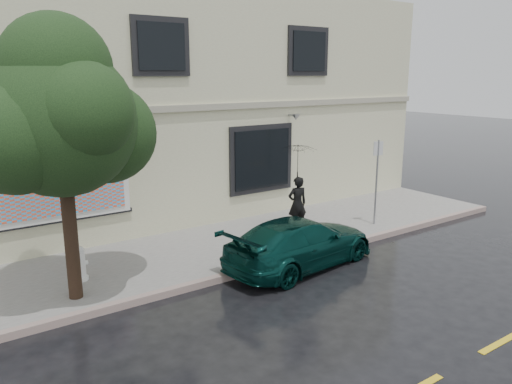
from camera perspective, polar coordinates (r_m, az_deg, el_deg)
ground at (r=10.38m, az=2.10°, el=-12.43°), size 90.00×90.00×0.00m
sidewalk at (r=12.89m, az=-6.67°, el=-6.88°), size 20.00×3.50×0.15m
curb at (r=11.48m, az=-2.46°, el=-9.41°), size 20.00×0.18×0.16m
building at (r=17.42m, az=-16.12°, el=9.52°), size 20.00×8.12×7.00m
billboard at (r=12.85m, az=-23.23°, el=1.22°), size 4.30×0.16×2.20m
car at (r=11.99m, az=5.11°, el=-5.77°), size 4.29×2.32×1.19m
pedestrian at (r=14.11m, az=4.74°, el=-1.37°), size 0.64×0.49×1.57m
umbrella at (r=13.86m, az=4.84°, el=3.39°), size 1.32×1.32×0.80m
street_tree at (r=9.96m, az=-21.44°, el=7.42°), size 2.82×2.82×4.92m
fire_hydrant at (r=11.50m, az=-19.44°, el=-7.73°), size 0.32×0.30×0.77m
sign_pole at (r=14.95m, az=13.64°, el=1.99°), size 0.30×0.10×2.51m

